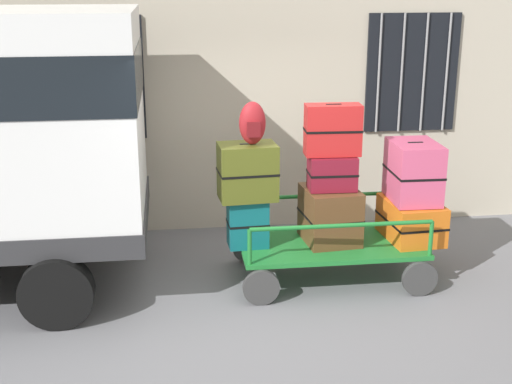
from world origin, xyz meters
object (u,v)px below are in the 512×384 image
luggage_cart (330,248)px  suitcase_midleft_bottom (330,215)px  suitcase_midleft_middle (332,173)px  suitcase_left_middle (247,172)px  suitcase_midleft_top (333,130)px  suitcase_center_middle (413,172)px  backpack (252,123)px  suitcase_left_bottom (248,223)px  suitcase_center_bottom (411,220)px

luggage_cart → suitcase_midleft_bottom: size_ratio=2.98×
suitcase_midleft_middle → suitcase_left_middle: bearing=179.9°
suitcase_midleft_top → suitcase_left_middle: bearing=-177.8°
suitcase_midleft_middle → suitcase_center_middle: bearing=1.5°
backpack → suitcase_midleft_middle: bearing=2.9°
suitcase_left_bottom → suitcase_midleft_middle: bearing=-0.0°
suitcase_midleft_middle → backpack: backpack is taller
suitcase_center_middle → backpack: bearing=-177.8°
suitcase_center_bottom → luggage_cart: bearing=179.8°
suitcase_center_middle → backpack: backpack is taller
suitcase_center_middle → suitcase_midleft_middle: bearing=-178.5°
suitcase_left_middle → suitcase_midleft_middle: 0.90m
suitcase_left_middle → suitcase_midleft_bottom: suitcase_left_middle is taller
suitcase_left_bottom → suitcase_center_middle: (1.80, 0.02, 0.49)m
backpack → luggage_cart: bearing=2.6°
suitcase_left_middle → suitcase_center_middle: suitcase_left_middle is taller
suitcase_center_bottom → suitcase_midleft_top: bearing=177.3°
luggage_cart → suitcase_midleft_top: (-0.00, 0.04, 1.31)m
suitcase_left_bottom → luggage_cart: bearing=-0.3°
suitcase_midleft_middle → backpack: bearing=-177.1°
suitcase_left_bottom → suitcase_left_middle: size_ratio=0.84×
suitcase_center_middle → suitcase_center_bottom: bearing=-90.0°
luggage_cart → suitcase_left_middle: size_ratio=3.23×
luggage_cart → backpack: 1.66m
luggage_cart → suitcase_midleft_middle: size_ratio=3.96×
luggage_cart → suitcase_midleft_top: 1.31m
luggage_cart → suitcase_center_middle: (0.90, 0.03, 0.83)m
suitcase_midleft_bottom → suitcase_center_bottom: size_ratio=0.85×
suitcase_left_middle → suitcase_center_middle: bearing=0.7°
suitcase_center_bottom → backpack: (-1.76, -0.04, 1.13)m
suitcase_midleft_top → backpack: (-0.85, -0.08, 0.11)m
suitcase_left_bottom → suitcase_center_bottom: size_ratio=0.66×
suitcase_midleft_bottom → suitcase_center_middle: 1.01m
suitcase_left_middle → suitcase_center_bottom: (1.80, -0.01, -0.61)m
luggage_cart → suitcase_center_middle: size_ratio=2.98×
suitcase_center_bottom → suitcase_midleft_middle: bearing=179.6°
suitcase_midleft_top → suitcase_midleft_bottom: bearing=-90.0°
suitcase_left_bottom → suitcase_center_middle: 1.87m
suitcase_midleft_middle → suitcase_center_middle: 0.90m
luggage_cart → suitcase_left_bottom: suitcase_left_bottom is taller
suitcase_midleft_top → suitcase_center_bottom: bearing=-2.7°
luggage_cart → suitcase_left_middle: (-0.90, 0.01, 0.90)m
suitcase_center_bottom → suitcase_center_middle: bearing=90.0°
luggage_cart → suitcase_midleft_top: suitcase_midleft_top is taller
suitcase_left_bottom → suitcase_center_bottom: bearing=-0.2°
luggage_cart → suitcase_center_bottom: bearing=-0.2°
suitcase_left_middle → backpack: (0.05, -0.04, 0.52)m
suitcase_midleft_bottom → backpack: backpack is taller
suitcase_left_middle → suitcase_midleft_middle: bearing=-0.1°
backpack → suitcase_midleft_bottom: bearing=5.1°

